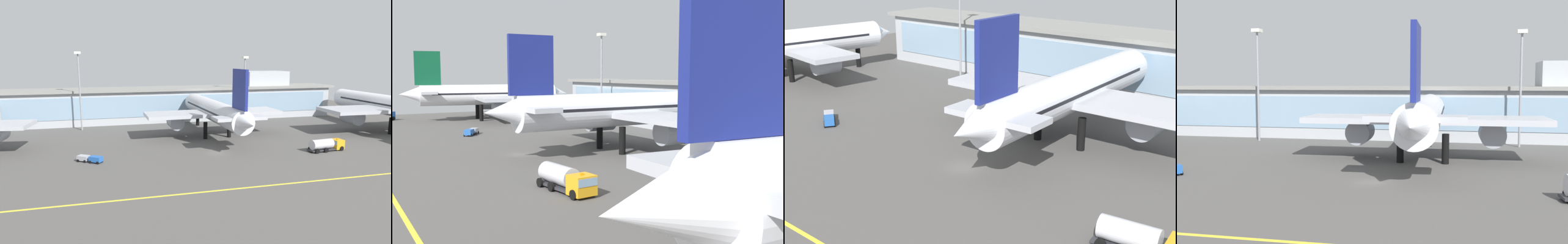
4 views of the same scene
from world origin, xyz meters
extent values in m
plane|color=#514F4C|center=(0.00, 0.00, 0.00)|extent=(180.00, 180.00, 0.00)
cube|color=yellow|center=(0.00, -22.00, 0.01)|extent=(144.00, 0.50, 0.01)
cube|color=#ADB2B7|center=(0.00, 46.29, 5.39)|extent=(114.66, 12.00, 10.78)
cube|color=#84A3BC|center=(0.00, 40.24, 5.93)|extent=(110.07, 0.20, 6.90)
cube|color=gray|center=(0.00, 46.29, 11.18)|extent=(117.66, 14.00, 0.80)
cylinder|color=black|center=(1.44, 14.66, 2.30)|extent=(1.10, 1.10, 4.59)
cylinder|color=black|center=(8.33, 14.86, 2.30)|extent=(1.10, 1.10, 4.59)
cylinder|color=black|center=(4.32, 33.61, 2.30)|extent=(1.10, 1.10, 4.59)
cylinder|color=silver|center=(4.79, 18.04, 7.18)|extent=(6.97, 41.15, 5.74)
cone|color=silver|center=(4.12, 40.25, 7.18)|extent=(5.61, 5.33, 5.45)
cone|color=silver|center=(5.47, -4.46, 7.61)|extent=(5.07, 6.46, 4.88)
cube|color=#84A3BC|center=(4.22, 36.89, 8.18)|extent=(4.43, 4.15, 1.72)
cube|color=black|center=(4.79, 18.04, 7.61)|extent=(6.83, 34.59, 0.46)
cube|color=#B7BAC1|center=(4.79, 18.04, 6.46)|extent=(38.37, 10.98, 0.92)
cylinder|color=#999EA8|center=(-5.92, 19.19, 4.19)|extent=(4.18, 5.45, 4.02)
cylinder|color=#999EA8|center=(15.41, 19.84, 4.19)|extent=(4.18, 5.45, 4.02)
cube|color=navy|center=(5.33, 0.01, 14.64)|extent=(0.91, 7.40, 9.19)
cube|color=#B7BAC1|center=(5.33, 0.01, 8.04)|extent=(12.32, 4.87, 0.73)
cylinder|color=black|center=(22.00, -3.60, 0.55)|extent=(1.13, 0.42, 1.10)
cylinder|color=black|center=(-25.76, -0.73, 0.30)|extent=(0.61, 0.50, 0.60)
cylinder|color=gray|center=(21.41, 36.13, 10.79)|extent=(0.44, 0.44, 21.58)
cube|color=silver|center=(21.41, 36.13, 21.93)|extent=(1.80, 1.80, 0.70)
cylinder|color=gray|center=(-31.77, 35.19, 11.44)|extent=(0.44, 0.44, 22.88)
cube|color=silver|center=(-31.77, 35.19, 23.23)|extent=(1.80, 1.80, 0.70)
camera|label=1|loc=(-24.29, -73.71, 21.66)|focal=31.85mm
camera|label=2|loc=(72.56, -28.31, 13.47)|focal=43.35mm
camera|label=3|loc=(40.87, -45.78, 26.44)|focal=48.60mm
camera|label=4|loc=(11.16, -54.13, 12.24)|focal=41.76mm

